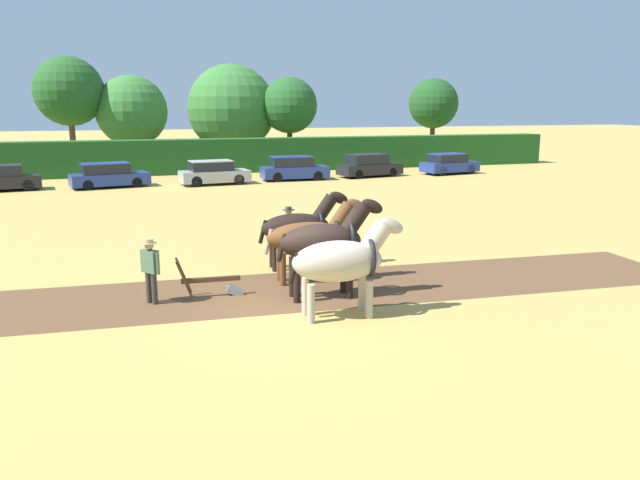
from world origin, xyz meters
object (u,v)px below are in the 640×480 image
Objects in this scene: plow at (216,284)px; parked_car_far_right at (449,164)px; tree_left at (69,92)px; draft_horse_trail_left at (312,236)px; draft_horse_trail_right at (300,227)px; tree_center at (231,109)px; farmer_beside_team at (289,227)px; parked_car_left at (3,178)px; parked_car_center_left at (108,176)px; tree_right at (433,104)px; tree_center_left at (132,111)px; tree_center_right at (289,106)px; parked_car_right at (369,166)px; draft_horse_lead_left at (342,261)px; parked_car_center at (214,173)px; farmer_at_plow at (150,266)px; draft_horse_lead_right at (325,241)px; parked_car_center_right at (294,169)px.

parked_car_far_right is (20.39, 24.26, 0.39)m from plow.
tree_left reaches higher than draft_horse_trail_left.
tree_center is at bearing 86.93° from draft_horse_trail_right.
draft_horse_trail_right reaches higher than farmer_beside_team.
plow is 0.43× the size of parked_car_left.
draft_horse_trail_right is 0.59× the size of parked_car_center_left.
tree_right is at bearing 11.89° from parked_car_center_left.
tree_center_left is (4.44, 0.25, -1.45)m from tree_left.
tree_center_right is 1.52× the size of parked_car_right.
draft_horse_lead_left reaches higher than draft_horse_trail_right.
parked_car_center is 10.89m from parked_car_right.
parked_car_center is at bearing 92.12° from draft_horse_trail_left.
tree_center is 34.96m from draft_horse_trail_right.
parked_car_center_left is (2.56, -12.21, -5.13)m from tree_left.
parked_car_center_left is 1.02× the size of parked_car_right.
tree_center_left is 4.14× the size of plow.
farmer_at_plow is at bearing -167.01° from draft_horse_trail_left.
parked_car_left is at bearing 116.34° from draft_horse_lead_left.
draft_horse_lead_right is at bearing -73.53° from parked_car_left.
farmer_at_plow is at bearing -149.54° from draft_horse_trail_right.
tree_right is at bearing 36.49° from parked_car_center_right.
draft_horse_lead_right is 30.84m from parked_car_far_right.
draft_horse_lead_left is 26.83m from parked_car_center_left.
tree_right reaches higher than plow.
draft_horse_lead_right is 25.36m from parked_car_center_left.
parked_car_center_right is at bearing 173.43° from parked_car_right.
parked_car_far_right is (9.07, -10.04, -4.10)m from tree_center_right.
tree_right is 41.70m from draft_horse_trail_left.
tree_right is at bearing 11.49° from parked_car_left.
tree_center_right is 2.51× the size of draft_horse_lead_right.
draft_horse_lead_left is 0.94× the size of draft_horse_trail_left.
tree_right is 2.42× the size of draft_horse_trail_left.
tree_center_left is at bearing 99.24° from draft_horse_lead_right.
draft_horse_lead_left is at bearing -67.54° from farmer_at_plow.
parked_car_center reaches higher than parked_car_center_left.
farmer_at_plow is 23.97m from parked_car_center_left.
tree_right is 4.52× the size of farmer_beside_team.
parked_car_center is at bearing 91.84° from draft_horse_lead_left.
tree_left reaches higher than tree_right.
parked_car_center_right is (5.93, 21.90, -0.51)m from draft_horse_trail_right.
draft_horse_trail_right is (0.21, 3.06, -0.20)m from draft_horse_lead_right.
farmer_beside_team is (0.22, 3.22, -0.36)m from draft_horse_trail_left.
farmer_at_plow is 0.38× the size of parked_car_far_right.
farmer_beside_team is 20.82m from parked_car_center_left.
tree_center_left is 14.80m from parked_car_left.
tree_left is at bearing 102.24° from plow.
draft_horse_trail_left is (3.63, -35.69, -3.10)m from tree_center_left.
parked_car_center_right is at bearing -51.76° from tree_center_left.
tree_right reaches higher than tree_center_left.
tree_center_right is 14.13m from parked_car_far_right.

